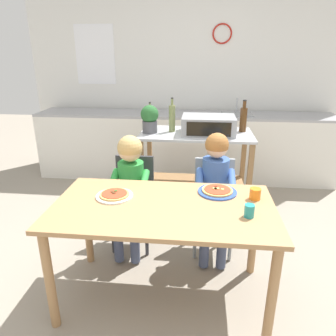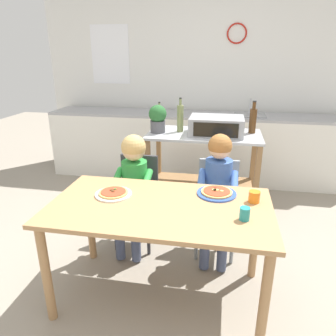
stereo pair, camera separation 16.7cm
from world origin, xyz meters
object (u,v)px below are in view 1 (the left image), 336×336
object	(u,v)px
toaster_oven	(208,125)
child_in_blue_striped_shirt	(215,182)
child_in_green_shirt	(130,179)
pizza_plate_blue_rimmed	(217,191)
bottle_tall_green_wine	(243,119)
bottle_squat_spirits	(172,118)
pizza_plate_white	(114,195)
dining_table	(163,218)
potted_herb_plant	(150,118)
kitchen_island_cart	(195,159)
drinking_cup_orange	(255,194)
bottle_dark_olive_oil	(150,118)
drinking_cup_teal	(249,211)
dining_chair_right	(214,199)
dining_chair_left	(134,195)

from	to	relation	value
toaster_oven	child_in_blue_striped_shirt	world-z (taller)	child_in_blue_striped_shirt
child_in_green_shirt	pizza_plate_blue_rimmed	distance (m)	0.79
bottle_tall_green_wine	bottle_squat_spirits	size ratio (longest dim) A/B	0.93
child_in_green_shirt	pizza_plate_white	distance (m)	0.48
dining_table	pizza_plate_white	size ratio (longest dim) A/B	5.71
potted_herb_plant	dining_table	size ratio (longest dim) A/B	0.20
kitchen_island_cart	drinking_cup_orange	size ratio (longest dim) A/B	15.02
pizza_plate_white	bottle_dark_olive_oil	bearing A→B (deg)	89.42
kitchen_island_cart	toaster_oven	xyz separation A→B (m)	(0.12, -0.02, 0.38)
drinking_cup_orange	drinking_cup_teal	size ratio (longest dim) A/B	0.96
dining_chair_right	child_in_green_shirt	world-z (taller)	child_in_green_shirt
drinking_cup_orange	pizza_plate_white	bearing A→B (deg)	-176.12
dining_table	kitchen_island_cart	bearing A→B (deg)	82.39
toaster_oven	child_in_blue_striped_shirt	bearing A→B (deg)	-85.87
potted_herb_plant	drinking_cup_teal	size ratio (longest dim) A/B	3.54
dining_table	dining_chair_left	world-z (taller)	dining_chair_left
potted_herb_plant	child_in_green_shirt	distance (m)	0.85
child_in_blue_striped_shirt	drinking_cup_teal	bearing A→B (deg)	-75.00
pizza_plate_white	pizza_plate_blue_rimmed	xyz separation A→B (m)	(0.72, 0.14, 0.00)
drinking_cup_orange	bottle_dark_olive_oil	bearing A→B (deg)	123.40
child_in_blue_striped_shirt	drinking_cup_orange	bearing A→B (deg)	-58.28
bottle_squat_spirits	potted_herb_plant	size ratio (longest dim) A/B	1.24
bottle_squat_spirits	drinking_cup_orange	bearing A→B (deg)	-61.23
bottle_squat_spirits	potted_herb_plant	distance (m)	0.24
drinking_cup_teal	kitchen_island_cart	bearing A→B (deg)	103.55
child_in_blue_striped_shirt	child_in_green_shirt	bearing A→B (deg)	179.94
drinking_cup_orange	dining_table	bearing A→B (deg)	-165.74
toaster_oven	bottle_squat_spirits	size ratio (longest dim) A/B	1.51
toaster_oven	bottle_dark_olive_oil	world-z (taller)	bottle_dark_olive_oil
pizza_plate_white	dining_chair_right	bearing A→B (deg)	39.46
bottle_dark_olive_oil	dining_chair_left	distance (m)	1.06
potted_herb_plant	dining_chair_left	distance (m)	0.87
toaster_oven	bottle_dark_olive_oil	distance (m)	0.69
dining_chair_right	pizza_plate_white	distance (m)	0.97
bottle_tall_green_wine	dining_table	bearing A→B (deg)	-114.23
pizza_plate_blue_rimmed	drinking_cup_orange	bearing A→B (deg)	-17.25
bottle_dark_olive_oil	bottle_squat_spirits	size ratio (longest dim) A/B	0.78
child_in_blue_striped_shirt	drinking_cup_orange	size ratio (longest dim) A/B	13.73
pizza_plate_white	drinking_cup_orange	bearing A→B (deg)	3.88
kitchen_island_cart	drinking_cup_teal	world-z (taller)	kitchen_island_cart
bottle_squat_spirits	toaster_oven	bearing A→B (deg)	-8.48
drinking_cup_orange	drinking_cup_teal	distance (m)	0.27
kitchen_island_cart	child_in_blue_striped_shirt	size ratio (longest dim) A/B	1.09
kitchen_island_cart	dining_chair_right	xyz separation A→B (m)	(0.18, -0.70, -0.12)
dining_chair_right	child_in_blue_striped_shirt	distance (m)	0.24
kitchen_island_cart	toaster_oven	size ratio (longest dim) A/B	2.17
child_in_blue_striped_shirt	bottle_squat_spirits	bearing A→B (deg)	117.29
bottle_dark_olive_oil	dining_table	world-z (taller)	bottle_dark_olive_oil
toaster_oven	bottle_squat_spirits	world-z (taller)	bottle_squat_spirits
kitchen_island_cart	child_in_blue_striped_shirt	distance (m)	0.84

